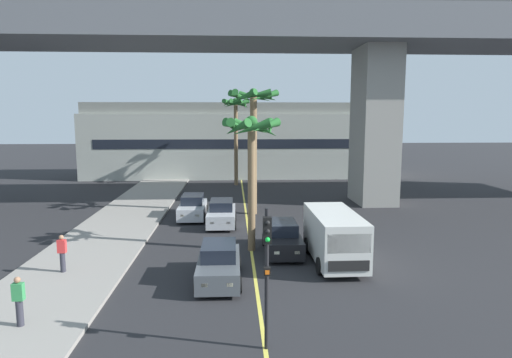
% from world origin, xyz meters
% --- Properties ---
extents(sidewalk_left, '(4.80, 80.00, 0.15)m').
position_xyz_m(sidewalk_left, '(-8.00, 16.00, 0.07)').
color(sidewalk_left, gray).
rests_on(sidewalk_left, ground).
extents(lane_stripe_center, '(0.14, 56.00, 0.01)m').
position_xyz_m(lane_stripe_center, '(0.00, 24.00, 0.00)').
color(lane_stripe_center, '#DBCC4C').
rests_on(lane_stripe_center, ground).
extents(bridge_overpass, '(88.79, 8.00, 16.21)m').
position_xyz_m(bridge_overpass, '(0.75, 30.86, 12.84)').
color(bridge_overpass, slate).
rests_on(bridge_overpass, ground).
extents(pier_building_backdrop, '(34.45, 8.04, 8.25)m').
position_xyz_m(pier_building_backdrop, '(0.00, 47.75, 4.07)').
color(pier_building_backdrop, '#ADB2A8').
rests_on(pier_building_backdrop, ground).
extents(car_queue_front, '(1.84, 4.10, 1.56)m').
position_xyz_m(car_queue_front, '(-3.61, 26.03, 0.72)').
color(car_queue_front, '#B7BABF').
rests_on(car_queue_front, ground).
extents(car_queue_second, '(1.87, 4.12, 1.56)m').
position_xyz_m(car_queue_second, '(-1.64, 24.01, 0.72)').
color(car_queue_second, '#B7BABF').
rests_on(car_queue_second, ground).
extents(car_queue_third, '(1.86, 4.11, 1.56)m').
position_xyz_m(car_queue_third, '(1.54, 18.16, 0.72)').
color(car_queue_third, black).
rests_on(car_queue_third, ground).
extents(car_queue_fourth, '(1.85, 4.11, 1.56)m').
position_xyz_m(car_queue_fourth, '(-1.51, 14.41, 0.72)').
color(car_queue_fourth, '#4C5156').
rests_on(car_queue_fourth, ground).
extents(delivery_van, '(2.18, 5.26, 2.36)m').
position_xyz_m(delivery_van, '(3.76, 16.47, 1.29)').
color(delivery_van, silver).
rests_on(delivery_van, ground).
extents(traffic_light_median_near, '(0.24, 0.37, 4.20)m').
position_xyz_m(traffic_light_median_near, '(0.04, 8.86, 2.71)').
color(traffic_light_median_near, black).
rests_on(traffic_light_median_near, ground).
extents(palm_tree_near_median, '(3.53, 3.54, 8.64)m').
position_xyz_m(palm_tree_near_median, '(0.53, 27.13, 6.79)').
color(palm_tree_near_median, brown).
rests_on(palm_tree_near_median, ground).
extents(palm_tree_mid_median, '(2.93, 2.92, 6.79)m').
position_xyz_m(palm_tree_mid_median, '(0.01, 18.62, 5.53)').
color(palm_tree_mid_median, brown).
rests_on(palm_tree_mid_median, ground).
extents(palm_tree_far_median, '(2.87, 2.90, 8.55)m').
position_xyz_m(palm_tree_far_median, '(-0.59, 40.39, 6.82)').
color(palm_tree_far_median, brown).
rests_on(palm_tree_far_median, ground).
extents(pedestrian_mid_block, '(0.34, 0.22, 1.62)m').
position_xyz_m(pedestrian_mid_block, '(-7.69, 10.47, 1.00)').
color(pedestrian_mid_block, '#2D2D38').
rests_on(pedestrian_mid_block, sidewalk_left).
extents(pedestrian_far_along, '(0.34, 0.22, 1.62)m').
position_xyz_m(pedestrian_far_along, '(-8.21, 15.45, 1.00)').
color(pedestrian_far_along, '#2D2D38').
rests_on(pedestrian_far_along, sidewalk_left).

